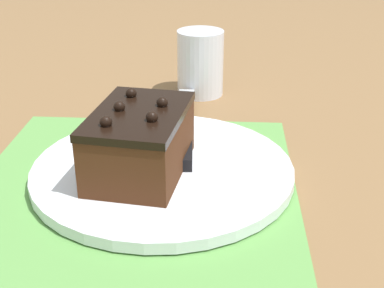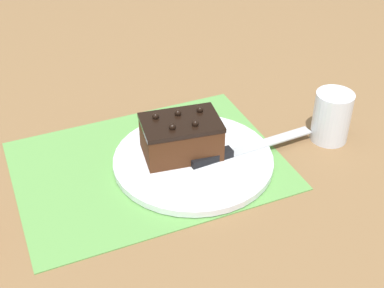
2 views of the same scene
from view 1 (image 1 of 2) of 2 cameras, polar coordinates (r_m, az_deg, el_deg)
ground_plane at (r=0.53m, az=-7.06°, el=-7.45°), size 3.00×3.00×0.00m
placemat_woven at (r=0.53m, az=-7.07°, el=-7.26°), size 0.46×0.34×0.00m
cake_plate at (r=0.58m, az=-3.13°, el=-2.79°), size 0.28×0.28×0.01m
chocolate_cake at (r=0.55m, az=-5.60°, el=0.28°), size 0.15×0.11×0.08m
serving_knife at (r=0.63m, az=-0.82°, el=0.92°), size 0.25×0.04×0.01m
drinking_glass at (r=0.81m, az=0.89°, el=8.63°), size 0.07×0.07×0.10m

